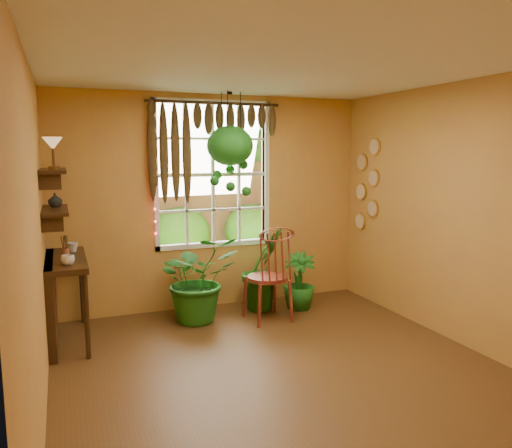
# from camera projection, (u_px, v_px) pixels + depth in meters

# --- Properties ---
(floor) EXTENTS (4.50, 4.50, 0.00)m
(floor) POSITION_uv_depth(u_px,v_px,m) (288.00, 376.00, 4.47)
(floor) COLOR #543518
(floor) RESTS_ON ground
(ceiling) EXTENTS (4.50, 4.50, 0.00)m
(ceiling) POSITION_uv_depth(u_px,v_px,m) (291.00, 64.00, 4.08)
(ceiling) COLOR white
(ceiling) RESTS_ON wall_back
(wall_back) EXTENTS (4.00, 0.00, 4.00)m
(wall_back) POSITION_uv_depth(u_px,v_px,m) (214.00, 202.00, 6.35)
(wall_back) COLOR #BB793F
(wall_back) RESTS_ON floor
(wall_left) EXTENTS (0.00, 4.50, 4.50)m
(wall_left) POSITION_uv_depth(u_px,v_px,m) (35.00, 242.00, 3.55)
(wall_left) COLOR #BB793F
(wall_left) RESTS_ON floor
(wall_right) EXTENTS (0.00, 4.50, 4.50)m
(wall_right) POSITION_uv_depth(u_px,v_px,m) (470.00, 216.00, 5.00)
(wall_right) COLOR #BB793F
(wall_right) RESTS_ON floor
(window) EXTENTS (1.52, 0.10, 1.86)m
(window) POSITION_uv_depth(u_px,v_px,m) (213.00, 175.00, 6.33)
(window) COLOR white
(window) RESTS_ON wall_back
(valance_vine) EXTENTS (1.70, 0.12, 1.10)m
(valance_vine) POSITION_uv_depth(u_px,v_px,m) (208.00, 128.00, 6.10)
(valance_vine) COLOR #36210E
(valance_vine) RESTS_ON window
(string_lights) EXTENTS (0.03, 0.03, 1.54)m
(string_lights) POSITION_uv_depth(u_px,v_px,m) (154.00, 172.00, 5.96)
(string_lights) COLOR #FF2633
(string_lights) RESTS_ON window
(wall_plates) EXTENTS (0.04, 0.32, 1.10)m
(wall_plates) POSITION_uv_depth(u_px,v_px,m) (367.00, 185.00, 6.61)
(wall_plates) COLOR #FDEBCF
(wall_plates) RESTS_ON wall_right
(counter_ledge) EXTENTS (0.40, 1.20, 0.90)m
(counter_ledge) POSITION_uv_depth(u_px,v_px,m) (56.00, 291.00, 5.18)
(counter_ledge) COLOR #36210E
(counter_ledge) RESTS_ON floor
(shelf_lower) EXTENTS (0.25, 0.90, 0.04)m
(shelf_lower) POSITION_uv_depth(u_px,v_px,m) (55.00, 210.00, 5.07)
(shelf_lower) COLOR #36210E
(shelf_lower) RESTS_ON wall_left
(shelf_upper) EXTENTS (0.25, 0.90, 0.04)m
(shelf_upper) POSITION_uv_depth(u_px,v_px,m) (53.00, 171.00, 5.01)
(shelf_upper) COLOR #36210E
(shelf_upper) RESTS_ON wall_left
(backyard) EXTENTS (14.00, 10.00, 12.00)m
(backyard) POSITION_uv_depth(u_px,v_px,m) (163.00, 185.00, 10.71)
(backyard) COLOR #325F1B
(backyard) RESTS_ON ground
(windsor_chair) EXTENTS (0.52, 0.55, 1.31)m
(windsor_chair) POSITION_uv_depth(u_px,v_px,m) (269.00, 289.00, 5.89)
(windsor_chair) COLOR maroon
(windsor_chair) RESTS_ON floor
(potted_plant_left) EXTENTS (1.00, 0.89, 1.03)m
(potted_plant_left) POSITION_uv_depth(u_px,v_px,m) (198.00, 278.00, 5.86)
(potted_plant_left) COLOR #185416
(potted_plant_left) RESTS_ON floor
(potted_plant_mid) EXTENTS (0.70, 0.63, 1.05)m
(potted_plant_mid) POSITION_uv_depth(u_px,v_px,m) (263.00, 268.00, 6.31)
(potted_plant_mid) COLOR #185416
(potted_plant_mid) RESTS_ON floor
(potted_plant_right) EXTENTS (0.51, 0.51, 0.72)m
(potted_plant_right) POSITION_uv_depth(u_px,v_px,m) (299.00, 281.00, 6.33)
(potted_plant_right) COLOR #185416
(potted_plant_right) RESTS_ON floor
(hanging_basket) EXTENTS (0.56, 0.56, 1.27)m
(hanging_basket) POSITION_uv_depth(u_px,v_px,m) (230.00, 152.00, 6.02)
(hanging_basket) COLOR black
(hanging_basket) RESTS_ON ceiling
(cup_a) EXTENTS (0.15, 0.15, 0.10)m
(cup_a) POSITION_uv_depth(u_px,v_px,m) (68.00, 260.00, 4.83)
(cup_a) COLOR silver
(cup_a) RESTS_ON counter_ledge
(cup_b) EXTENTS (0.13, 0.13, 0.10)m
(cup_b) POSITION_uv_depth(u_px,v_px,m) (73.00, 247.00, 5.46)
(cup_b) COLOR beige
(cup_b) RESTS_ON counter_ledge
(brush_jar) EXTENTS (0.08, 0.08, 0.30)m
(brush_jar) POSITION_uv_depth(u_px,v_px,m) (65.00, 247.00, 5.14)
(brush_jar) COLOR brown
(brush_jar) RESTS_ON counter_ledge
(shelf_vase) EXTENTS (0.17, 0.17, 0.15)m
(shelf_vase) POSITION_uv_depth(u_px,v_px,m) (55.00, 200.00, 5.19)
(shelf_vase) COLOR #B2AD99
(shelf_vase) RESTS_ON shelf_lower
(tiffany_lamp) EXTENTS (0.19, 0.19, 0.31)m
(tiffany_lamp) POSITION_uv_depth(u_px,v_px,m) (53.00, 146.00, 4.84)
(tiffany_lamp) COLOR brown
(tiffany_lamp) RESTS_ON shelf_upper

